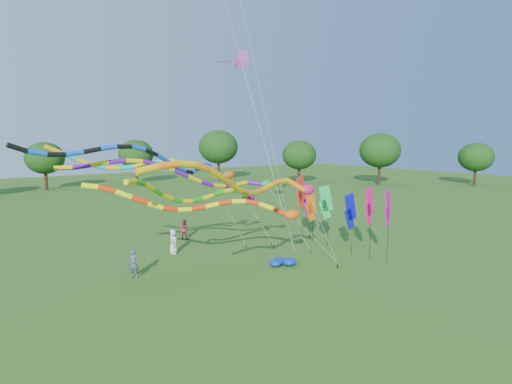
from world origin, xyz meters
TOP-DOWN VIEW (x-y plane):
  - ground at (0.00, 0.00)m, footprint 160.00×160.00m
  - tree_ring at (-0.86, 1.33)m, footprint 117.90×116.53m
  - tube_kite_red at (-3.68, 3.23)m, footprint 13.42×4.63m
  - tube_kite_orange at (-4.50, -1.44)m, footprint 13.73×3.88m
  - tube_kite_purple at (-4.18, 4.99)m, footprint 15.33×2.37m
  - tube_kite_blue at (-6.78, 5.54)m, footprint 14.74×3.49m
  - tube_kite_cyan at (-5.06, 6.66)m, footprint 14.25×1.49m
  - tube_kite_green at (-3.35, 4.68)m, footprint 12.57×5.20m
  - delta_kite_high_c at (2.56, 10.32)m, footprint 3.09×7.23m
  - banner_pole_blue_a at (5.85, 2.16)m, footprint 1.16×0.08m
  - banner_pole_magenta_b at (6.50, -0.33)m, footprint 1.13×0.43m
  - banner_pole_violet at (6.54, 7.01)m, footprint 1.16×0.10m
  - banner_pole_green at (6.02, 4.63)m, footprint 1.10×0.54m
  - banner_pole_red at (5.21, 6.37)m, footprint 1.15×0.36m
  - banner_pole_magenta_a at (6.03, 0.75)m, footprint 1.15×0.30m
  - banner_pole_orange at (6.29, 6.40)m, footprint 1.16×0.08m
  - blue_nylon_heap at (0.81, 2.89)m, footprint 1.39×1.37m
  - person_a at (-3.59, 9.67)m, footprint 0.98×1.00m
  - person_b at (-7.75, 6.25)m, footprint 0.74×0.70m
  - person_c at (-1.03, 13.03)m, footprint 0.98×1.00m

SIDE VIEW (x-z plane):
  - ground at x=0.00m, z-range 0.00..0.00m
  - blue_nylon_heap at x=0.81m, z-range -0.03..0.48m
  - person_c at x=-1.03m, z-range 0.00..1.62m
  - person_b at x=-7.75m, z-range 0.00..1.70m
  - person_a at x=-3.59m, z-range 0.00..1.74m
  - banner_pole_orange at x=6.29m, z-range 0.80..4.90m
  - banner_pole_blue_a at x=5.85m, z-range 0.87..5.14m
  - banner_pole_violet at x=6.54m, z-range 0.89..5.20m
  - banner_pole_green at x=6.02m, z-range 1.02..5.58m
  - banner_pole_magenta_b at x=6.50m, z-range 1.10..5.82m
  - banner_pole_magenta_a at x=6.03m, z-range 1.13..5.90m
  - banner_pole_red at x=5.21m, z-range 1.32..6.50m
  - tube_kite_red at x=-3.68m, z-range 1.00..7.27m
  - tube_kite_green at x=-3.35m, z-range 1.29..7.94m
  - tree_ring at x=-0.86m, z-range 0.69..10.40m
  - tube_kite_purple at x=-4.18m, z-range 1.96..9.43m
  - tube_kite_orange at x=-4.50m, z-range 1.99..9.68m
  - tube_kite_cyan at x=-5.06m, z-range 2.12..10.17m
  - tube_kite_blue at x=-6.78m, z-range 2.60..10.84m
  - delta_kite_high_c at x=2.56m, z-range 6.24..21.25m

